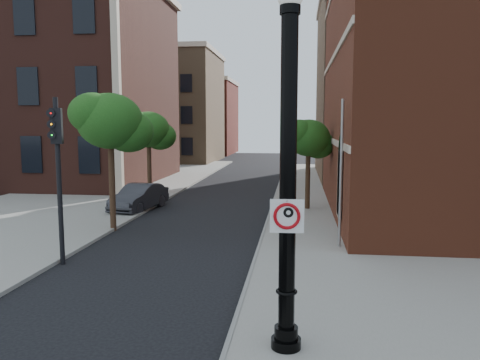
# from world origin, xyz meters

# --- Properties ---
(ground) EXTENTS (120.00, 120.00, 0.00)m
(ground) POSITION_xyz_m (0.00, 0.00, 0.00)
(ground) COLOR black
(ground) RESTS_ON ground
(sidewalk_right) EXTENTS (8.00, 60.00, 0.12)m
(sidewalk_right) POSITION_xyz_m (6.00, 10.00, 0.06)
(sidewalk_right) COLOR gray
(sidewalk_right) RESTS_ON ground
(sidewalk_left) EXTENTS (10.00, 50.00, 0.12)m
(sidewalk_left) POSITION_xyz_m (-9.00, 18.00, 0.06)
(sidewalk_left) COLOR gray
(sidewalk_left) RESTS_ON ground
(curb_edge) EXTENTS (0.10, 60.00, 0.14)m
(curb_edge) POSITION_xyz_m (2.05, 10.00, 0.07)
(curb_edge) COLOR gray
(curb_edge) RESTS_ON ground
(victorian_building) EXTENTS (18.60, 14.60, 17.95)m
(victorian_building) POSITION_xyz_m (-16.00, 23.97, 8.74)
(victorian_building) COLOR #50261D
(victorian_building) RESTS_ON ground
(bg_building_tan_a) EXTENTS (12.00, 12.00, 12.00)m
(bg_building_tan_a) POSITION_xyz_m (-12.00, 44.00, 6.00)
(bg_building_tan_a) COLOR olive
(bg_building_tan_a) RESTS_ON ground
(bg_building_red) EXTENTS (12.00, 12.00, 10.00)m
(bg_building_red) POSITION_xyz_m (-12.00, 58.00, 5.00)
(bg_building_red) COLOR maroon
(bg_building_red) RESTS_ON ground
(bg_building_tan_b) EXTENTS (22.00, 14.00, 14.00)m
(bg_building_tan_b) POSITION_xyz_m (16.00, 30.00, 7.00)
(bg_building_tan_b) COLOR olive
(bg_building_tan_b) RESTS_ON ground
(lamppost) EXTENTS (0.57, 0.57, 6.73)m
(lamppost) POSITION_xyz_m (3.17, -0.64, 3.11)
(lamppost) COLOR black
(lamppost) RESTS_ON ground
(no_parking_sign) EXTENTS (0.61, 0.08, 0.61)m
(no_parking_sign) POSITION_xyz_m (3.17, -0.81, 2.69)
(no_parking_sign) COLOR white
(no_parking_sign) RESTS_ON ground
(parked_car) EXTENTS (2.02, 4.18, 1.32)m
(parked_car) POSITION_xyz_m (-4.54, 13.29, 0.66)
(parked_car) COLOR #2C2C31
(parked_car) RESTS_ON ground
(traffic_signal_left) EXTENTS (0.40, 0.45, 5.11)m
(traffic_signal_left) POSITION_xyz_m (-3.84, 4.19, 3.44)
(traffic_signal_left) COLOR black
(traffic_signal_left) RESTS_ON ground
(traffic_signal_right) EXTENTS (0.35, 0.41, 4.74)m
(traffic_signal_right) POSITION_xyz_m (3.00, 9.46, 3.19)
(traffic_signal_right) COLOR black
(traffic_signal_right) RESTS_ON ground
(utility_pole) EXTENTS (0.10, 0.10, 5.15)m
(utility_pole) POSITION_xyz_m (4.80, 6.97, 2.57)
(utility_pole) COLOR #999999
(utility_pole) RESTS_ON ground
(street_tree_a) EXTENTS (3.07, 2.78, 5.53)m
(street_tree_a) POSITION_xyz_m (-4.03, 8.83, 4.37)
(street_tree_a) COLOR black
(street_tree_a) RESTS_ON ground
(street_tree_b) EXTENTS (2.77, 2.51, 5.00)m
(street_tree_b) POSITION_xyz_m (-4.88, 16.19, 3.94)
(street_tree_b) COLOR black
(street_tree_b) RESTS_ON ground
(street_tree_c) EXTENTS (2.52, 2.28, 4.54)m
(street_tree_c) POSITION_xyz_m (3.87, 14.24, 3.57)
(street_tree_c) COLOR black
(street_tree_c) RESTS_ON ground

